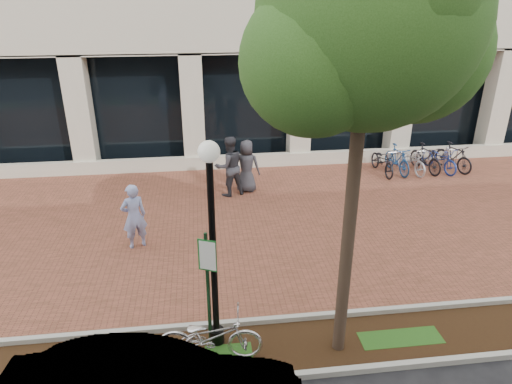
{
  "coord_description": "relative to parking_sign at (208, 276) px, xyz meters",
  "views": [
    {
      "loc": [
        -1.76,
        -11.81,
        6.14
      ],
      "look_at": [
        -0.38,
        -0.8,
        1.27
      ],
      "focal_mm": 32.0,
      "sensor_mm": 36.0,
      "label": 1
    }
  ],
  "objects": [
    {
      "name": "ground",
      "position": [
        1.77,
        4.95,
        -1.52
      ],
      "size": [
        120.0,
        120.0,
        0.0
      ],
      "primitive_type": "plane",
      "color": "black",
      "rests_on": "ground"
    },
    {
      "name": "brick_plaza",
      "position": [
        1.77,
        4.95,
        -1.52
      ],
      "size": [
        40.0,
        9.0,
        0.01
      ],
      "primitive_type": "cube",
      "color": "brown",
      "rests_on": "ground"
    },
    {
      "name": "planting_strip",
      "position": [
        1.77,
        -0.3,
        -1.52
      ],
      "size": [
        40.0,
        1.5,
        0.01
      ],
      "primitive_type": "cube",
      "color": "black",
      "rests_on": "ground"
    },
    {
      "name": "curb_plaza_side",
      "position": [
        1.77,
        0.45,
        -1.46
      ],
      "size": [
        40.0,
        0.12,
        0.12
      ],
      "primitive_type": "cube",
      "color": "#A1A298",
      "rests_on": "ground"
    },
    {
      "name": "curb_street_side",
      "position": [
        1.77,
        -1.05,
        -1.46
      ],
      "size": [
        40.0,
        0.12,
        0.12
      ],
      "primitive_type": "cube",
      "color": "#A1A298",
      "rests_on": "ground"
    },
    {
      "name": "parking_sign",
      "position": [
        0.0,
        0.0,
        0.0
      ],
      "size": [
        0.34,
        0.07,
        2.39
      ],
      "rotation": [
        0.0,
        0.0,
        -0.41
      ],
      "color": "#163D1F",
      "rests_on": "ground"
    },
    {
      "name": "lamppost",
      "position": [
        0.12,
        0.02,
        0.75
      ],
      "size": [
        0.36,
        0.36,
        4.02
      ],
      "color": "black",
      "rests_on": "ground"
    },
    {
      "name": "street_tree",
      "position": [
        2.43,
        -0.38,
        4.1
      ],
      "size": [
        3.83,
        3.19,
        7.43
      ],
      "color": "#463528",
      "rests_on": "ground"
    },
    {
      "name": "locked_bicycle",
      "position": [
        -0.01,
        -0.38,
        -1.02
      ],
      "size": [
        1.95,
        0.84,
        1.0
      ],
      "primitive_type": "imported",
      "rotation": [
        0.0,
        0.0,
        1.48
      ],
      "color": "silver",
      "rests_on": "ground"
    },
    {
      "name": "pedestrian_left",
      "position": [
        -1.8,
        3.88,
        -0.64
      ],
      "size": [
        0.75,
        0.63,
        1.76
      ],
      "primitive_type": "imported",
      "rotation": [
        0.0,
        0.0,
        3.52
      ],
      "color": "#8E9CD4",
      "rests_on": "ground"
    },
    {
      "name": "pedestrian_mid",
      "position": [
        0.86,
        6.94,
        -0.53
      ],
      "size": [
        1.16,
        1.03,
        1.99
      ],
      "primitive_type": "imported",
      "rotation": [
        0.0,
        0.0,
        3.48
      ],
      "color": "#2C2C31",
      "rests_on": "ground"
    },
    {
      "name": "pedestrian_right",
      "position": [
        1.46,
        7.17,
        -0.63
      ],
      "size": [
        1.0,
        0.81,
        1.78
      ],
      "primitive_type": "imported",
      "rotation": [
        0.0,
        0.0,
        2.82
      ],
      "color": "#2D2C32",
      "rests_on": "ground"
    },
    {
      "name": "bollard",
      "position": [
        9.0,
        8.13,
        -1.04
      ],
      "size": [
        0.12,
        0.12,
        0.94
      ],
      "color": "silver",
      "rests_on": "ground"
    },
    {
      "name": "bike_rack_cluster",
      "position": [
        7.93,
        8.18,
        -1.03
      ],
      "size": [
        3.63,
        1.88,
        1.04
      ],
      "rotation": [
        0.0,
        0.0,
        0.17
      ],
      "color": "black",
      "rests_on": "ground"
    }
  ]
}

